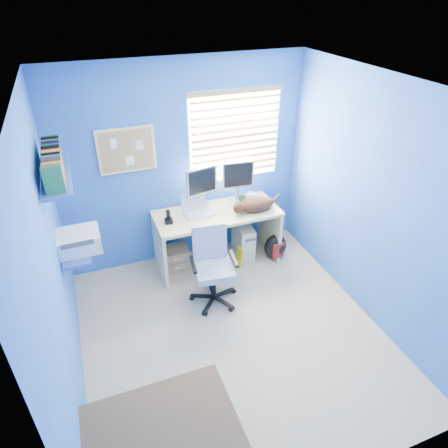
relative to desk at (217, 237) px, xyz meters
name	(u,v)px	position (x,y,z in m)	size (l,w,h in m)	color
floor	(233,334)	(-0.29, -1.26, -0.37)	(3.00, 3.20, 0.00)	tan
ceiling	(237,89)	(-0.29, -1.26, 2.13)	(3.00, 3.20, 0.00)	white
wall_back	(184,166)	(-0.29, 0.34, 0.88)	(3.00, 0.01, 2.50)	#317BCD
wall_front	(341,380)	(-0.29, -2.86, 0.88)	(3.00, 0.01, 2.50)	#317BCD
wall_left	(54,273)	(-1.79, -1.26, 0.88)	(0.01, 3.20, 2.50)	#317BCD
wall_right	(374,205)	(1.21, -1.26, 0.88)	(0.01, 3.20, 2.50)	#317BCD
desk	(217,237)	(0.00, 0.00, 0.00)	(1.53, 0.65, 0.74)	beige
laptop	(198,206)	(-0.23, 0.03, 0.48)	(0.33, 0.26, 0.22)	silver
monitor_left	(202,188)	(-0.13, 0.18, 0.64)	(0.40, 0.12, 0.54)	silver
monitor_right	(237,181)	(0.34, 0.19, 0.64)	(0.40, 0.12, 0.54)	silver
phone	(168,216)	(-0.61, -0.02, 0.45)	(0.09, 0.11, 0.17)	black
mug	(242,200)	(0.37, 0.09, 0.42)	(0.10, 0.09, 0.10)	#246433
cd_spindle	(251,195)	(0.54, 0.19, 0.41)	(0.13, 0.13, 0.07)	silver
cat	(256,204)	(0.46, -0.12, 0.45)	(0.48, 0.25, 0.17)	black
tower_pc	(243,239)	(0.38, 0.03, -0.14)	(0.19, 0.44, 0.45)	beige
drawer_boxes	(175,257)	(-0.55, 0.09, -0.23)	(0.35, 0.28, 0.27)	tan
yellow_book	(239,256)	(0.24, -0.17, -0.25)	(0.03, 0.17, 0.24)	yellow
backpack	(275,246)	(0.74, -0.21, -0.19)	(0.30, 0.23, 0.35)	black
office_chair	(213,275)	(-0.29, -0.65, -0.04)	(0.58, 0.58, 0.89)	black
window_blinds	(236,136)	(0.36, 0.31, 1.18)	(1.15, 0.05, 1.10)	white
corkboard	(127,150)	(-0.94, 0.33, 1.18)	(0.64, 0.02, 0.52)	beige
wall_shelves	(65,204)	(-1.64, -0.51, 1.06)	(0.42, 0.90, 1.05)	#3656AD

